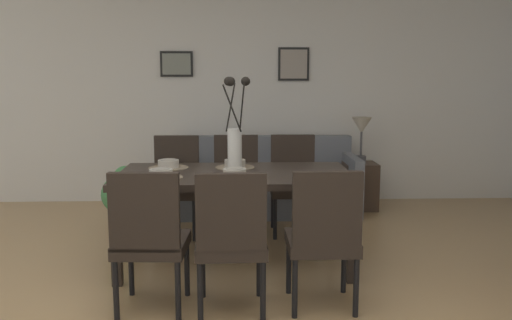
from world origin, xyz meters
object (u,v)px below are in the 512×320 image
at_px(dining_table, 235,182).
at_px(bowl_far_right, 235,163).
at_px(bowl_near_right, 168,163).
at_px(potted_plant, 122,197).
at_px(dining_chair_far_left, 231,235).
at_px(side_table, 360,186).
at_px(dining_chair_mid_right, 293,179).
at_px(dining_chair_near_right, 176,180).
at_px(dining_chair_mid_left, 324,232).
at_px(dining_chair_near_left, 149,234).
at_px(framed_picture_center, 294,64).
at_px(centerpiece_vase, 235,136).
at_px(dining_chair_far_right, 236,179).
at_px(bowl_near_left, 161,173).
at_px(table_lamp, 362,130).
at_px(bowl_far_left, 235,172).
at_px(framed_picture_left, 177,64).
at_px(sofa, 261,186).

height_order(dining_table, bowl_far_right, bowl_far_right).
distance_m(bowl_near_right, potted_plant, 0.85).
xyz_separation_m(dining_chair_far_left, side_table, (1.41, 2.66, -0.25)).
height_order(dining_table, dining_chair_mid_right, dining_chair_mid_right).
bearing_deg(dining_chair_near_right, bowl_near_right, -88.33).
bearing_deg(dining_chair_near_right, dining_chair_mid_left, -57.16).
height_order(dining_chair_near_left, framed_picture_center, framed_picture_center).
bearing_deg(bowl_far_right, centerpiece_vase, -89.75).
bearing_deg(dining_chair_far_right, dining_chair_near_right, -177.56).
relative_size(dining_chair_near_left, bowl_near_left, 5.41).
bearing_deg(dining_chair_far_right, side_table, 31.76).
xyz_separation_m(dining_chair_far_right, side_table, (1.38, 0.86, -0.25)).
distance_m(dining_chair_near_left, dining_chair_near_right, 1.74).
relative_size(centerpiece_vase, table_lamp, 1.44).
bearing_deg(bowl_near_left, bowl_far_left, 0.00).
xyz_separation_m(dining_table, framed_picture_center, (0.68, 2.18, 0.95)).
bearing_deg(dining_chair_mid_left, dining_chair_far_left, -175.92).
bearing_deg(bowl_near_right, dining_chair_near_left, -89.36).
distance_m(dining_table, dining_chair_near_left, 1.03).
distance_m(dining_chair_near_left, bowl_near_right, 1.12).
xyz_separation_m(dining_chair_mid_left, framed_picture_left, (-1.24, 3.05, 1.10)).
xyz_separation_m(bowl_far_left, side_table, (1.39, 1.96, -0.52)).
bearing_deg(bowl_far_left, dining_chair_mid_right, 63.62).
relative_size(bowl_far_right, framed_picture_left, 0.46).
xyz_separation_m(table_lamp, potted_plant, (-2.44, -0.98, -0.52)).
bearing_deg(dining_chair_mid_right, framed_picture_left, 133.67).
relative_size(dining_chair_near_left, dining_chair_near_right, 1.00).
height_order(dining_chair_mid_left, framed_picture_left, framed_picture_left).
xyz_separation_m(dining_chair_mid_left, framed_picture_center, (0.12, 3.05, 1.10)).
relative_size(dining_chair_near_right, bowl_far_left, 5.41).
bearing_deg(dining_chair_near_left, bowl_far_right, 64.07).
height_order(dining_table, side_table, dining_table).
height_order(dining_chair_near_left, dining_chair_near_right, same).
bearing_deg(dining_chair_near_left, dining_chair_mid_right, 58.58).
xyz_separation_m(dining_chair_far_right, framed_picture_left, (-0.68, 1.29, 1.10)).
xyz_separation_m(dining_chair_far_left, centerpiece_vase, (0.02, 0.91, 0.51)).
xyz_separation_m(dining_chair_far_left, sofa, (0.30, 2.61, -0.23)).
distance_m(dining_chair_mid_right, centerpiece_vase, 1.17).
height_order(dining_chair_near_right, framed_picture_left, framed_picture_left).
distance_m(framed_picture_center, potted_plant, 2.55).
relative_size(dining_chair_mid_left, table_lamp, 1.80).
height_order(centerpiece_vase, bowl_near_left, centerpiece_vase).
bearing_deg(bowl_far_right, dining_chair_near_left, -115.93).
bearing_deg(dining_chair_far_right, bowl_far_right, -90.46).
bearing_deg(bowl_far_right, dining_chair_far_right, 89.54).
height_order(dining_chair_far_right, dining_chair_mid_left, same).
bearing_deg(bowl_far_right, sofa, 79.49).
relative_size(dining_chair_mid_left, bowl_near_left, 5.41).
distance_m(dining_chair_near_left, bowl_near_left, 0.71).
xyz_separation_m(dining_chair_far_left, table_lamp, (1.41, 2.66, 0.38)).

